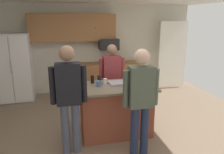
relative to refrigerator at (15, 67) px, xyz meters
The scene contains 16 objects.
floor 3.24m from the refrigerator, 49.98° to the right, with size 7.04×7.04×0.00m, color #7F6B56.
back_wall 2.08m from the refrigerator, 11.81° to the left, with size 6.40×0.10×2.60m, color beige.
french_door_window_panel 4.60m from the refrigerator, ahead, with size 0.90×0.06×2.00m, color white.
cabinet_run_upper 1.91m from the refrigerator, ahead, with size 2.40×0.38×0.75m.
cabinet_run_lower 2.64m from the refrigerator, ahead, with size 1.80×0.63×0.90m.
refrigerator is the anchor object (origin of this frame).
microwave_over_range 2.66m from the refrigerator, ahead, with size 0.56×0.40×0.32m, color black.
kitchen_island 3.26m from the refrigerator, 46.70° to the right, with size 1.43×0.87×0.96m.
person_guest_right 3.96m from the refrigerator, 52.13° to the right, with size 0.57×0.23×1.74m.
person_guest_by_door 3.13m from the refrigerator, 64.26° to the right, with size 0.57×0.24×1.78m.
person_elder_center 2.80m from the refrigerator, 34.07° to the right, with size 0.57×0.22×1.64m.
mug_blue_stoneware 3.02m from the refrigerator, 47.11° to the right, with size 0.12×0.08×0.10m.
mug_ceramic_white 3.01m from the refrigerator, 50.80° to the right, with size 0.13×0.08×0.11m.
tumbler_amber 2.78m from the refrigerator, 49.04° to the right, with size 0.07×0.07×0.15m.
glass_stout_tall 2.88m from the refrigerator, 47.23° to the right, with size 0.07×0.07×0.14m.
serving_tray 3.26m from the refrigerator, 44.19° to the right, with size 0.44×0.30×0.04m.
Camera 1 is at (-0.67, -3.67, 2.15)m, focal length 34.44 mm.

